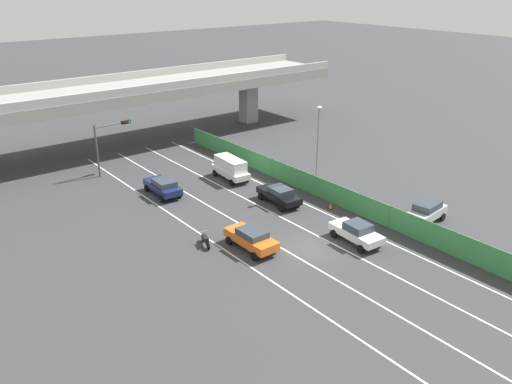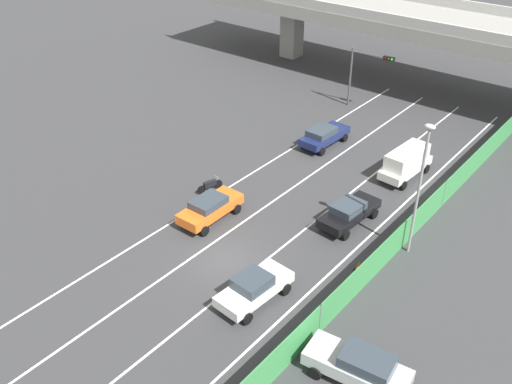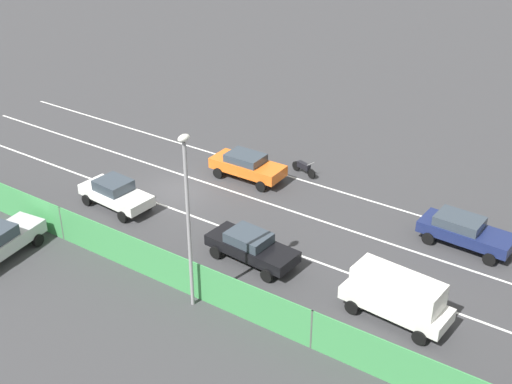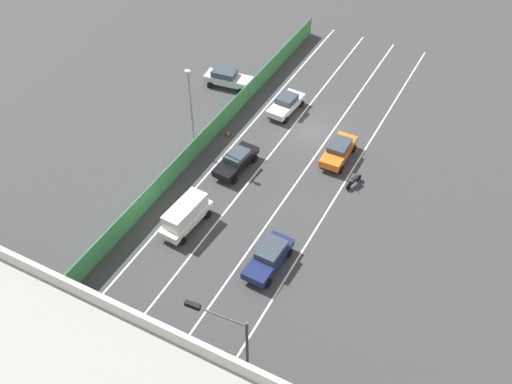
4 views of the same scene
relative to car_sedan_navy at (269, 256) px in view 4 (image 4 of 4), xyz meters
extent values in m
plane|color=#38383A|center=(3.63, -15.61, -0.89)|extent=(300.00, 300.00, 0.00)
cube|color=silver|center=(-1.59, -9.78, -0.88)|extent=(0.14, 47.66, 0.01)
cube|color=silver|center=(1.89, -9.78, -0.88)|extent=(0.14, 47.66, 0.01)
cube|color=silver|center=(5.37, -9.78, -0.88)|extent=(0.14, 47.66, 0.01)
cube|color=silver|center=(8.84, -9.78, -0.88)|extent=(0.14, 47.66, 0.01)
cube|color=gray|center=(3.63, 16.05, 5.34)|extent=(57.46, 9.11, 1.22)
cube|color=#B2B2AD|center=(3.63, 11.68, 6.40)|extent=(57.46, 0.30, 0.90)
cube|color=#3D8E4C|center=(10.86, -9.78, 0.06)|extent=(0.06, 43.66, 1.89)
cylinder|color=#4C514C|center=(10.86, -31.61, 0.06)|extent=(0.10, 0.10, 1.89)
cylinder|color=#4C514C|center=(10.86, -17.06, 0.06)|extent=(0.10, 0.10, 1.89)
cylinder|color=#4C514C|center=(10.86, -2.50, 0.06)|extent=(0.10, 0.10, 1.89)
cylinder|color=#4C514C|center=(10.86, 12.05, 0.06)|extent=(0.10, 0.10, 1.89)
cube|color=navy|center=(0.00, 0.11, -0.11)|extent=(1.96, 4.67, 0.58)
cube|color=#333D47|center=(-0.01, -0.31, 0.43)|extent=(1.66, 2.32, 0.50)
cylinder|color=black|center=(-0.83, 1.71, -0.57)|extent=(0.24, 0.65, 0.64)
cylinder|color=black|center=(0.96, 1.64, -0.57)|extent=(0.24, 0.65, 0.64)
cylinder|color=black|center=(-0.95, -1.42, -0.57)|extent=(0.24, 0.65, 0.64)
cylinder|color=black|center=(0.83, -1.49, -0.57)|extent=(0.24, 0.65, 0.64)
cube|color=black|center=(7.10, -7.98, -0.13)|extent=(2.04, 4.72, 0.55)
cube|color=#333D47|center=(7.09, -8.17, 0.39)|extent=(1.65, 2.11, 0.49)
cylinder|color=black|center=(6.35, -6.35, -0.57)|extent=(0.26, 0.65, 0.64)
cylinder|color=black|center=(8.07, -6.47, -0.57)|extent=(0.26, 0.65, 0.64)
cylinder|color=black|center=(6.13, -9.48, -0.57)|extent=(0.26, 0.65, 0.64)
cylinder|color=black|center=(7.85, -9.60, -0.57)|extent=(0.26, 0.65, 0.64)
cube|color=silver|center=(7.20, -0.50, -0.11)|extent=(2.03, 4.79, 0.59)
cube|color=silver|center=(7.20, -0.50, 0.74)|extent=(1.76, 3.93, 1.11)
cylinder|color=black|center=(6.46, 1.15, -0.57)|extent=(0.26, 0.65, 0.64)
cylinder|color=black|center=(8.17, 1.03, -0.57)|extent=(0.26, 0.65, 0.64)
cylinder|color=black|center=(6.24, -2.03, -0.57)|extent=(0.26, 0.65, 0.64)
cylinder|color=black|center=(7.94, -2.15, -0.57)|extent=(0.26, 0.65, 0.64)
cube|color=orange|center=(0.07, -13.11, -0.09)|extent=(1.80, 4.53, 0.63)
cube|color=#333D47|center=(0.07, -13.26, 0.46)|extent=(1.57, 2.18, 0.46)
cylinder|color=black|center=(-0.83, -11.59, -0.57)|extent=(0.23, 0.64, 0.64)
cylinder|color=black|center=(0.94, -11.57, -0.57)|extent=(0.23, 0.64, 0.64)
cylinder|color=black|center=(-0.80, -14.65, -0.57)|extent=(0.23, 0.64, 0.64)
cylinder|color=black|center=(0.96, -14.64, -0.57)|extent=(0.23, 0.64, 0.64)
cube|color=silver|center=(6.93, -17.15, -0.13)|extent=(2.10, 4.46, 0.56)
cube|color=#333D47|center=(6.92, -17.30, 0.44)|extent=(1.70, 1.91, 0.58)
cylinder|color=black|center=(6.15, -15.62, -0.57)|extent=(0.27, 0.65, 0.64)
cylinder|color=black|center=(7.93, -15.75, -0.57)|extent=(0.27, 0.65, 0.64)
cylinder|color=black|center=(5.93, -18.56, -0.57)|extent=(0.27, 0.65, 0.64)
cylinder|color=black|center=(7.71, -18.69, -0.57)|extent=(0.27, 0.65, 0.64)
cylinder|color=black|center=(-2.11, -9.98, -0.59)|extent=(0.26, 0.60, 0.60)
cylinder|color=black|center=(-2.49, -11.28, -0.59)|extent=(0.26, 0.60, 0.60)
cube|color=black|center=(-2.30, -10.63, -0.31)|extent=(0.53, 0.96, 0.36)
cylinder|color=#B2B2B2|center=(-2.14, -10.09, 0.03)|extent=(0.58, 0.20, 0.03)
cube|color=#B2B5B7|center=(13.68, -18.33, -0.07)|extent=(4.85, 2.30, 0.67)
cube|color=#333D47|center=(14.11, -18.28, 0.55)|extent=(2.44, 1.80, 0.57)
cylinder|color=black|center=(12.22, -19.39, -0.57)|extent=(0.66, 0.30, 0.64)
cylinder|color=black|center=(12.00, -17.67, -0.57)|extent=(0.66, 0.30, 0.64)
cylinder|color=black|center=(15.37, -19.00, -0.57)|extent=(0.66, 0.30, 0.64)
cylinder|color=black|center=(15.15, -17.27, -0.57)|extent=(0.66, 0.30, 0.64)
cylinder|color=#47474C|center=(-2.69, 8.17, 1.76)|extent=(0.18, 0.18, 5.30)
cylinder|color=#47474C|center=(-0.81, 8.28, 4.11)|extent=(3.76, 0.36, 0.12)
cube|color=black|center=(0.69, 8.38, 4.11)|extent=(0.98, 0.34, 0.32)
sphere|color=#390706|center=(0.40, 8.20, 4.11)|extent=(0.20, 0.20, 0.20)
sphere|color=#3B2806|center=(0.70, 8.22, 4.11)|extent=(0.20, 0.20, 0.20)
sphere|color=green|center=(1.00, 8.24, 4.11)|extent=(0.20, 0.20, 0.20)
cylinder|color=gray|center=(11.31, -8.26, 3.03)|extent=(0.16, 0.16, 7.84)
ellipsoid|color=silver|center=(11.31, -8.26, 7.13)|extent=(0.60, 0.36, 0.28)
cone|color=orange|center=(9.92, -11.59, -0.59)|extent=(0.36, 0.36, 0.59)
cube|color=black|center=(9.92, -11.59, -0.87)|extent=(0.47, 0.47, 0.03)
camera|label=1|loc=(-20.87, -40.51, 17.83)|focal=37.11mm
camera|label=2|loc=(20.91, -34.33, 19.59)|focal=39.67mm
camera|label=3|loc=(29.48, 7.44, 17.76)|focal=47.36mm
camera|label=4|loc=(-11.90, 24.59, 32.22)|focal=42.09mm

